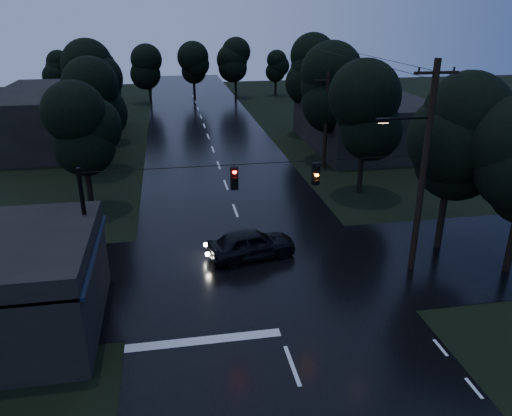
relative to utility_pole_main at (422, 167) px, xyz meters
name	(u,v)px	position (x,y,z in m)	size (l,w,h in m)	color
main_road	(219,165)	(-7.41, 19.00, -5.26)	(12.00, 120.00, 0.02)	black
cross_street	(258,272)	(-7.41, 1.00, -5.26)	(60.00, 9.00, 0.02)	black
building_far_right	(365,122)	(6.59, 23.00, -3.06)	(10.00, 14.00, 4.40)	black
building_far_left	(58,117)	(-21.41, 29.00, -2.76)	(10.00, 16.00, 5.00)	black
utility_pole_main	(422,167)	(0.00, 0.00, 0.00)	(3.50, 0.30, 10.00)	black
utility_pole_far	(326,120)	(0.89, 17.00, -1.38)	(2.00, 0.30, 7.50)	black
anchor_pole_left	(87,236)	(-14.91, 0.00, -2.26)	(0.18, 0.18, 6.00)	black
span_signals	(275,175)	(-6.85, -0.01, -0.01)	(15.00, 0.37, 1.12)	black
tree_corner_near	(453,138)	(2.59, 2.00, 0.74)	(4.48, 4.48, 9.44)	black
tree_left_a	(82,128)	(-16.41, 11.00, -0.02)	(3.92, 3.92, 8.26)	black
tree_left_b	(88,100)	(-17.01, 19.00, 0.36)	(4.20, 4.20, 8.85)	black
tree_left_c	(95,78)	(-17.61, 29.00, 0.74)	(4.48, 4.48, 9.44)	black
tree_right_a	(365,112)	(1.59, 11.00, 0.36)	(4.20, 4.20, 8.85)	black
tree_right_b	(335,88)	(2.19, 19.00, 0.74)	(4.48, 4.48, 9.44)	black
tree_right_c	(309,69)	(2.79, 29.00, 1.11)	(4.76, 4.76, 10.03)	black
car	(251,244)	(-7.45, 2.57, -4.49)	(1.82, 4.53, 1.54)	black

